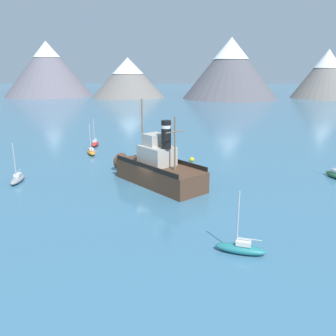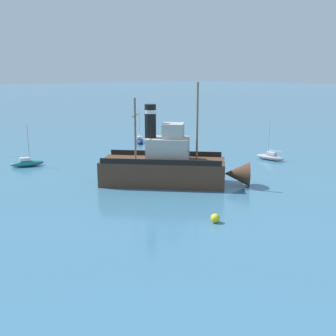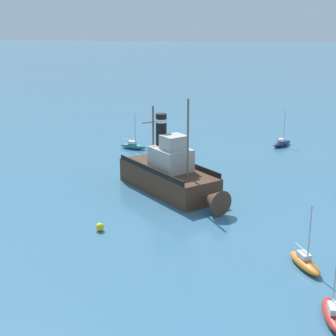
% 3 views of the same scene
% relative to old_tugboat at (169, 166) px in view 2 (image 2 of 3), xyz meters
% --- Properties ---
extents(ground_plane, '(600.00, 600.00, 0.00)m').
position_rel_old_tugboat_xyz_m(ground_plane, '(-0.94, -1.84, -1.83)').
color(ground_plane, teal).
extents(old_tugboat, '(12.25, 12.87, 9.90)m').
position_rel_old_tugboat_xyz_m(old_tugboat, '(0.00, 0.00, 0.00)').
color(old_tugboat, '#4C3323').
rests_on(old_tugboat, ground).
extents(sailboat_teal, '(3.96, 2.08, 4.90)m').
position_rel_old_tugboat_xyz_m(sailboat_teal, '(7.47, -16.70, -1.40)').
color(sailboat_teal, '#23757A').
rests_on(sailboat_teal, ground).
extents(sailboat_grey, '(1.41, 3.88, 4.90)m').
position_rel_old_tugboat_xyz_m(sailboat_grey, '(-16.96, -0.27, -1.40)').
color(sailboat_grey, gray).
rests_on(sailboat_grey, ground).
extents(sailboat_navy, '(3.18, 3.69, 4.90)m').
position_rel_old_tugboat_xyz_m(sailboat_navy, '(-12.34, -21.08, -1.40)').
color(sailboat_navy, navy).
rests_on(sailboat_navy, ground).
extents(mooring_buoy, '(0.69, 0.69, 0.69)m').
position_rel_old_tugboat_xyz_m(mooring_buoy, '(4.56, 10.42, -1.48)').
color(mooring_buoy, yellow).
rests_on(mooring_buoy, ground).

